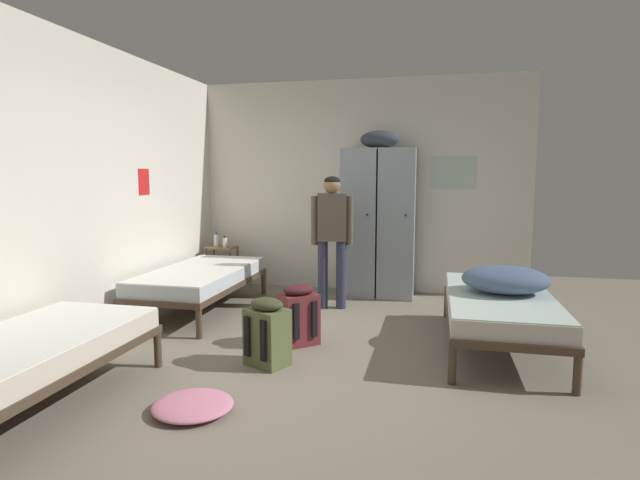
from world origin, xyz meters
TOP-DOWN VIEW (x-y plane):
  - ground_plane at (0.00, 0.00)m, footprint 8.21×8.21m
  - room_backdrop at (-1.16, 1.19)m, footprint 4.33×5.19m
  - locker_bank at (0.30, 2.29)m, footprint 0.90×0.55m
  - shelf_unit at (-1.81, 2.23)m, footprint 0.38×0.30m
  - bed_left_rear at (-1.56, 1.08)m, footprint 0.90×1.90m
  - bed_left_front at (-1.56, -1.49)m, footprint 0.90×1.90m
  - bed_right at (1.56, 0.52)m, footprint 0.90×1.90m
  - bedding_heap at (1.60, 0.55)m, footprint 0.74×0.61m
  - person_traveler at (-0.15, 1.53)m, footprint 0.47×0.24m
  - water_bottle at (-1.89, 2.25)m, footprint 0.07×0.07m
  - lotion_bottle at (-1.74, 2.19)m, footprint 0.06×0.06m
  - backpack_maroon at (-0.19, 0.23)m, footprint 0.41×0.42m
  - backpack_olive at (-0.30, -0.33)m, footprint 0.39×0.40m
  - clothes_pile_pink at (-0.51, -1.22)m, footprint 0.53×0.51m

SIDE VIEW (x-z plane):
  - ground_plane at x=0.00m, z-range 0.00..0.00m
  - clothes_pile_pink at x=-0.51m, z-range 0.00..0.08m
  - backpack_maroon at x=-0.19m, z-range -0.02..0.53m
  - backpack_olive at x=-0.30m, z-range -0.02..0.53m
  - shelf_unit at x=-1.81m, z-range 0.06..0.63m
  - bed_left_rear at x=-1.56m, z-range 0.14..0.63m
  - bed_left_front at x=-1.56m, z-range 0.14..0.63m
  - bed_right at x=1.56m, z-range 0.14..0.63m
  - bedding_heap at x=1.60m, z-range 0.49..0.73m
  - lotion_bottle at x=-1.74m, z-range 0.56..0.72m
  - water_bottle at x=-1.89m, z-range 0.56..0.75m
  - person_traveler at x=-0.15m, z-range 0.16..1.67m
  - locker_bank at x=0.30m, z-range -0.07..2.00m
  - room_backdrop at x=-1.16m, z-range 0.00..2.75m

